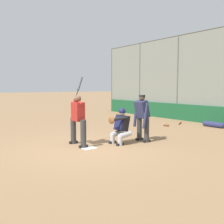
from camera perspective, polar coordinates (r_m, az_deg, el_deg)
ground_plane at (r=8.16m, az=-5.13°, el=-7.84°), size 160.00×160.00×0.00m
home_plate_marker at (r=8.16m, az=-5.14°, el=-7.80°), size 0.43×0.43×0.01m
batter_at_plate at (r=8.41m, az=-7.41°, el=-1.35°), size 1.03×0.66×2.22m
catcher_behind_plate at (r=8.62m, az=1.80°, el=-2.93°), size 0.63×0.72×1.19m
umpire_home at (r=9.03m, az=6.57°, el=-0.99°), size 0.66×0.41×1.62m
spare_bat_near_backstop at (r=13.84m, az=14.63°, el=-2.34°), size 0.49×0.71×0.07m
spare_bat_first_base_side at (r=16.23m, az=2.82°, el=-1.02°), size 0.31×0.78×0.07m
fielding_glove_on_dirt at (r=12.81m, az=11.72°, el=-2.82°), size 0.29×0.22×0.10m
equipment_bag_dugout_side at (r=13.11m, az=21.17°, el=-2.54°), size 1.12×0.26×0.26m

